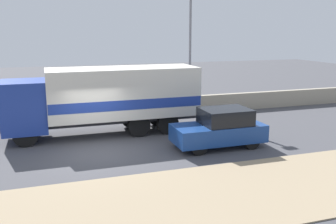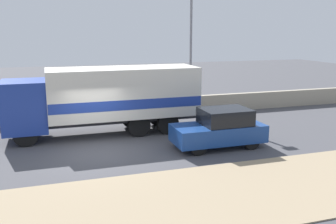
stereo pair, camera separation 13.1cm
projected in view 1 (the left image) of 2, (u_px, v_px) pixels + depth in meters
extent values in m
plane|color=#47474C|center=(100.00, 152.00, 15.54)|extent=(80.00, 80.00, 0.00)
cube|color=#9E896B|center=(127.00, 208.00, 10.64)|extent=(60.00, 4.70, 0.04)
cube|color=#A39984|center=(84.00, 112.00, 20.75)|extent=(60.00, 0.35, 1.06)
cylinder|color=slate|center=(190.00, 57.00, 21.66)|extent=(0.14, 0.14, 6.83)
cube|color=navy|center=(24.00, 106.00, 16.78)|extent=(1.93, 2.15, 2.30)
cube|color=black|center=(0.00, 97.00, 16.39)|extent=(0.06, 1.83, 1.01)
cube|color=#2D2D33|center=(124.00, 118.00, 18.37)|extent=(7.14, 1.34, 0.25)
cube|color=silver|center=(123.00, 92.00, 18.09)|extent=(7.14, 2.44, 2.33)
cube|color=navy|center=(124.00, 100.00, 18.18)|extent=(7.10, 2.46, 0.47)
cylinder|color=black|center=(25.00, 135.00, 16.18)|extent=(1.06, 0.28, 1.06)
cylinder|color=black|center=(27.00, 125.00, 17.86)|extent=(1.06, 0.28, 1.06)
cylinder|color=black|center=(168.00, 123.00, 18.19)|extent=(1.06, 0.28, 1.06)
cylinder|color=black|center=(157.00, 115.00, 19.86)|extent=(1.06, 0.28, 1.06)
cylinder|color=black|center=(139.00, 126.00, 17.74)|extent=(1.06, 0.28, 1.06)
cylinder|color=black|center=(131.00, 117.00, 19.42)|extent=(1.06, 0.28, 1.06)
cube|color=navy|center=(218.00, 133.00, 16.14)|extent=(3.93, 1.76, 0.74)
cube|color=black|center=(225.00, 116.00, 16.09)|extent=(2.05, 1.62, 0.68)
cylinder|color=black|center=(199.00, 147.00, 15.12)|extent=(0.70, 0.20, 0.70)
cylinder|color=black|center=(185.00, 137.00, 16.53)|extent=(0.70, 0.20, 0.70)
cylinder|color=black|center=(252.00, 141.00, 15.87)|extent=(0.70, 0.20, 0.70)
cylinder|color=black|center=(235.00, 132.00, 17.28)|extent=(0.70, 0.20, 0.70)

